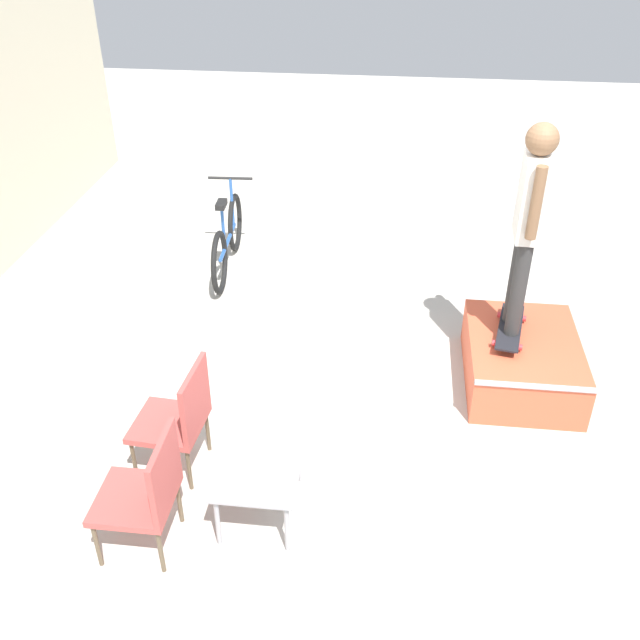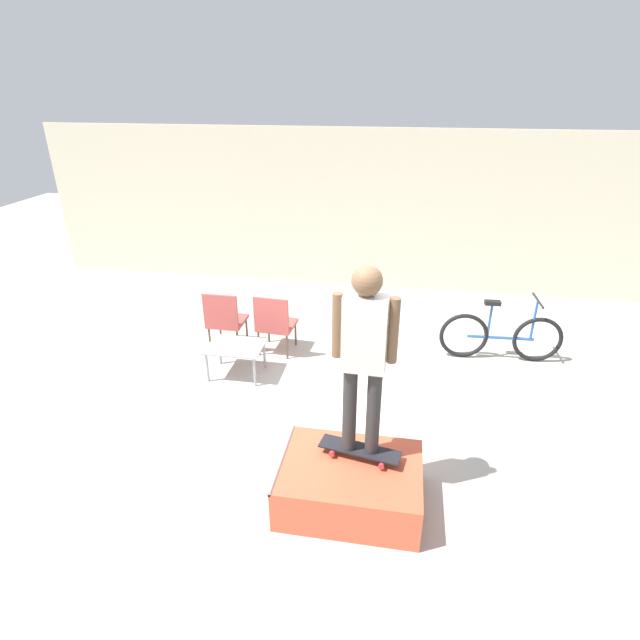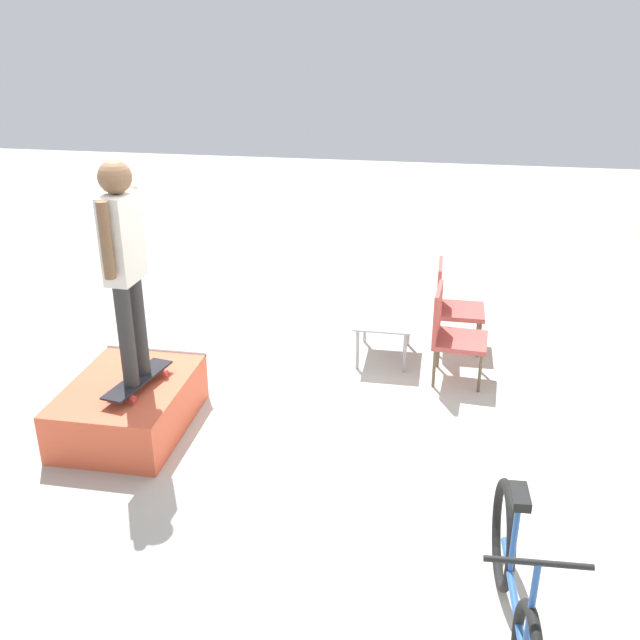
{
  "view_description": "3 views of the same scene",
  "coord_description": "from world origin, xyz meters",
  "px_view_note": "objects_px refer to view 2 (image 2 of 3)",
  "views": [
    {
      "loc": [
        -4.64,
        0.16,
        4.04
      ],
      "look_at": [
        0.13,
        0.71,
        0.97
      ],
      "focal_mm": 40.0,
      "sensor_mm": 36.0,
      "label": 1
    },
    {
      "loc": [
        1.14,
        -4.71,
        3.72
      ],
      "look_at": [
        0.17,
        0.92,
        0.99
      ],
      "focal_mm": 28.0,
      "sensor_mm": 36.0,
      "label": 2
    },
    {
      "loc": [
        5.88,
        1.54,
        3.4
      ],
      "look_at": [
        0.36,
        0.56,
        0.98
      ],
      "focal_mm": 40.0,
      "sensor_mm": 36.0,
      "label": 3
    }
  ],
  "objects_px": {
    "skate_ramp_box": "(350,483)",
    "skateboard_on_ramp": "(360,450)",
    "person_skater": "(364,348)",
    "coffee_table": "(236,349)",
    "patio_chair_left": "(225,318)",
    "patio_chair_right": "(275,322)",
    "bicycle": "(501,336)"
  },
  "relations": [
    {
      "from": "patio_chair_left",
      "to": "patio_chair_right",
      "type": "xyz_separation_m",
      "value": [
        0.77,
        0.0,
        0.0
      ]
    },
    {
      "from": "skate_ramp_box",
      "to": "bicycle",
      "type": "distance_m",
      "value": 3.65
    },
    {
      "from": "person_skater",
      "to": "coffee_table",
      "type": "relative_size",
      "value": 2.41
    },
    {
      "from": "skateboard_on_ramp",
      "to": "bicycle",
      "type": "xyz_separation_m",
      "value": [
        1.76,
        3.01,
        -0.16
      ]
    },
    {
      "from": "skateboard_on_ramp",
      "to": "coffee_table",
      "type": "relative_size",
      "value": 1.06
    },
    {
      "from": "skate_ramp_box",
      "to": "skateboard_on_ramp",
      "type": "bearing_deg",
      "value": 62.47
    },
    {
      "from": "skateboard_on_ramp",
      "to": "patio_chair_right",
      "type": "distance_m",
      "value": 3.03
    },
    {
      "from": "person_skater",
      "to": "patio_chair_left",
      "type": "bearing_deg",
      "value": 133.52
    },
    {
      "from": "skateboard_on_ramp",
      "to": "patio_chair_left",
      "type": "relative_size",
      "value": 0.85
    },
    {
      "from": "patio_chair_right",
      "to": "patio_chair_left",
      "type": "bearing_deg",
      "value": 4.22
    },
    {
      "from": "skate_ramp_box",
      "to": "coffee_table",
      "type": "distance_m",
      "value": 2.77
    },
    {
      "from": "person_skater",
      "to": "patio_chair_left",
      "type": "distance_m",
      "value": 3.65
    },
    {
      "from": "patio_chair_right",
      "to": "bicycle",
      "type": "height_order",
      "value": "bicycle"
    },
    {
      "from": "patio_chair_left",
      "to": "bicycle",
      "type": "distance_m",
      "value": 4.07
    },
    {
      "from": "skateboard_on_ramp",
      "to": "person_skater",
      "type": "distance_m",
      "value": 1.12
    },
    {
      "from": "patio_chair_left",
      "to": "patio_chair_right",
      "type": "bearing_deg",
      "value": -179.87
    },
    {
      "from": "patio_chair_left",
      "to": "patio_chair_right",
      "type": "distance_m",
      "value": 0.77
    },
    {
      "from": "skate_ramp_box",
      "to": "patio_chair_left",
      "type": "relative_size",
      "value": 1.43
    },
    {
      "from": "skateboard_on_ramp",
      "to": "coffee_table",
      "type": "xyz_separation_m",
      "value": [
        -1.9,
        1.93,
        -0.13
      ]
    },
    {
      "from": "coffee_table",
      "to": "patio_chair_left",
      "type": "bearing_deg",
      "value": 119.56
    },
    {
      "from": "patio_chair_right",
      "to": "bicycle",
      "type": "relative_size",
      "value": 0.55
    },
    {
      "from": "person_skater",
      "to": "patio_chair_right",
      "type": "distance_m",
      "value": 3.23
    },
    {
      "from": "skate_ramp_box",
      "to": "patio_chair_right",
      "type": "height_order",
      "value": "patio_chair_right"
    },
    {
      "from": "patio_chair_left",
      "to": "patio_chair_right",
      "type": "relative_size",
      "value": 1.0
    },
    {
      "from": "bicycle",
      "to": "person_skater",
      "type": "bearing_deg",
      "value": -123.4
    },
    {
      "from": "skateboard_on_ramp",
      "to": "patio_chair_right",
      "type": "xyz_separation_m",
      "value": [
        -1.52,
        2.62,
        -0.01
      ]
    },
    {
      "from": "coffee_table",
      "to": "patio_chair_left",
      "type": "height_order",
      "value": "patio_chair_left"
    },
    {
      "from": "patio_chair_left",
      "to": "skateboard_on_ramp",
      "type": "bearing_deg",
      "value": 131.27
    },
    {
      "from": "bicycle",
      "to": "patio_chair_left",
      "type": "bearing_deg",
      "value": -177.5
    },
    {
      "from": "coffee_table",
      "to": "patio_chair_left",
      "type": "xyz_separation_m",
      "value": [
        -0.39,
        0.69,
        0.13
      ]
    },
    {
      "from": "skateboard_on_ramp",
      "to": "skate_ramp_box",
      "type": "bearing_deg",
      "value": -106.76
    },
    {
      "from": "skate_ramp_box",
      "to": "coffee_table",
      "type": "height_order",
      "value": "skate_ramp_box"
    }
  ]
}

